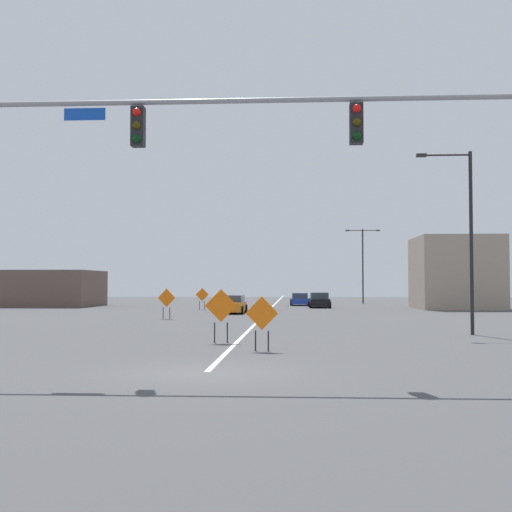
{
  "coord_description": "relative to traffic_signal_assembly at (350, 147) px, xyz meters",
  "views": [
    {
      "loc": [
        2.27,
        -17.15,
        2.27
      ],
      "look_at": [
        -0.51,
        29.95,
        4.2
      ],
      "focal_mm": 47.04,
      "sensor_mm": 36.0,
      "label": 1
    }
  ],
  "objects": [
    {
      "name": "construction_sign_right_lane",
      "position": [
        -2.52,
        5.36,
        -4.59
      ],
      "size": [
        1.12,
        0.24,
        1.84
      ],
      "color": "orange",
      "rests_on": "ground"
    },
    {
      "name": "roadside_building_west",
      "position": [
        -26.37,
        48.61,
        -3.98
      ],
      "size": [
        10.06,
        8.83,
        3.56
      ],
      "color": "brown",
      "rests_on": "ground"
    },
    {
      "name": "roadside_building_east",
      "position": [
        13.01,
        44.19,
        -2.52
      ],
      "size": [
        7.06,
        8.18,
        6.46
      ],
      "color": "gray",
      "rests_on": "ground"
    },
    {
      "name": "street_lamp_mid_left",
      "position": [
        6.23,
        59.32,
        -0.75
      ],
      "size": [
        3.88,
        0.24,
        8.44
      ],
      "color": "black",
      "rests_on": "ground"
    },
    {
      "name": "construction_sign_median_near",
      "position": [
        -9.63,
        25.34,
        -4.52
      ],
      "size": [
        1.17,
        0.27,
        1.94
      ],
      "color": "orange",
      "rests_on": "ground"
    },
    {
      "name": "construction_sign_median_far",
      "position": [
        -9.42,
        40.16,
        -4.56
      ],
      "size": [
        1.11,
        0.31,
        1.88
      ],
      "color": "orange",
      "rests_on": "ground"
    },
    {
      "name": "car_black_far",
      "position": [
        0.84,
        46.21,
        -5.1
      ],
      "size": [
        2.06,
        4.53,
        1.42
      ],
      "color": "black",
      "rests_on": "ground"
    },
    {
      "name": "car_blue_near",
      "position": [
        -0.96,
        52.44,
        -5.17
      ],
      "size": [
        2.03,
        4.34,
        1.28
      ],
      "color": "#1E389E",
      "rests_on": "ground"
    },
    {
      "name": "road_centre_stripe",
      "position": [
        -3.66,
        53.0,
        -5.75
      ],
      "size": [
        0.16,
        105.98,
        0.01
      ],
      "color": "white",
      "rests_on": "ground"
    },
    {
      "name": "traffic_signal_assembly",
      "position": [
        0.0,
        0.0,
        0.0
      ],
      "size": [
        17.11,
        0.44,
        7.43
      ],
      "color": "gray",
      "rests_on": "ground"
    },
    {
      "name": "ground",
      "position": [
        -3.66,
        0.01,
        -5.75
      ],
      "size": [
        190.77,
        190.77,
        0.0
      ],
      "primitive_type": "plane",
      "color": "#444447"
    },
    {
      "name": "car_orange_distant",
      "position": [
        -6.21,
        33.64,
        -5.09
      ],
      "size": [
        2.1,
        4.6,
        1.38
      ],
      "color": "orange",
      "rests_on": "ground"
    },
    {
      "name": "construction_sign_left_shoulder",
      "position": [
        -4.24,
        8.37,
        -4.44
      ],
      "size": [
        1.23,
        0.32,
        2.05
      ],
      "color": "orange",
      "rests_on": "ground"
    },
    {
      "name": "street_lamp_near_left",
      "position": [
        6.21,
        13.04,
        -1.2
      ],
      "size": [
        2.45,
        0.24,
        8.16
      ],
      "color": "black",
      "rests_on": "ground"
    }
  ]
}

